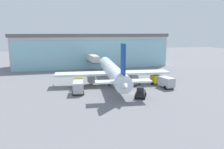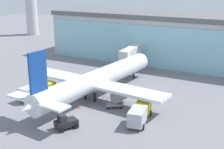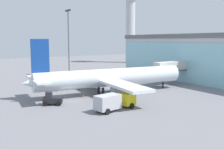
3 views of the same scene
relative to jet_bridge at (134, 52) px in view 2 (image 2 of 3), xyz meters
The scene contains 10 objects.
ground 30.69m from the jet_bridge, 86.16° to the right, with size 240.00×240.00×0.00m, color slate.
terminal_building 11.49m from the jet_bridge, 79.67° to the left, with size 58.87×18.76×12.66m.
jet_bridge is the anchor object (origin of this frame).
airplane 21.16m from the jet_bridge, 86.44° to the right, with size 29.18×35.53×11.21m.
catering_truck 27.90m from the jet_bridge, 107.22° to the right, with size 3.45×7.56×2.65m.
fuel_truck 30.34m from the jet_bridge, 65.77° to the right, with size 3.34×7.54×2.65m.
baggage_cart 25.25m from the jet_bridge, 75.08° to the right, with size 3.22×2.89×1.50m.
pushback_tug 34.65m from the jet_bridge, 84.16° to the right, with size 3.39×3.71×2.30m.
safety_cone_nose 27.41m from the jet_bridge, 87.45° to the right, with size 0.36×0.36×0.55m, color orange.
safety_cone_wingtip 24.15m from the jet_bridge, 124.63° to the right, with size 0.36×0.36×0.55m, color orange.
Camera 2 is at (25.95, -38.05, 20.77)m, focal length 50.00 mm.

